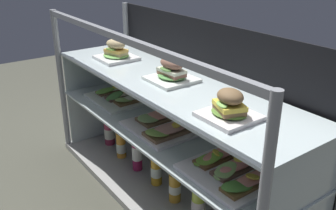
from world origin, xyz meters
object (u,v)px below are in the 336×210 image
Objects in this scene: juice_bottle_back_center at (156,170)px; juice_bottle_front_middle at (175,186)px; open_sandwich_tray_mid_left at (233,169)px; juice_bottle_front_second at (137,153)px; juice_bottle_front_fourth at (199,201)px; plated_roll_sandwich_mid_left at (116,53)px; open_sandwich_tray_near_right_corner at (123,96)px; juice_bottle_tucked_behind at (109,132)px; juice_bottle_back_left at (121,145)px; plated_roll_sandwich_left_of_center at (172,73)px; plated_roll_sandwich_far_right at (229,108)px; open_sandwich_tray_left_of_center at (164,125)px.

juice_bottle_back_center and juice_bottle_front_middle have the same top height.
juice_bottle_front_second is at bearing -179.71° from open_sandwich_tray_mid_left.
juice_bottle_front_fourth is (0.17, 0.01, 0.02)m from juice_bottle_front_middle.
open_sandwich_tray_mid_left is at bearing -1.24° from juice_bottle_front_fourth.
plated_roll_sandwich_mid_left is at bearing 179.10° from juice_bottle_front_middle.
juice_bottle_tucked_behind is (-0.15, -0.03, -0.29)m from open_sandwich_tray_near_right_corner.
juice_bottle_front_middle is (0.55, -0.01, -0.55)m from plated_roll_sandwich_mid_left.
juice_bottle_back_left is at bearing -178.87° from juice_bottle_front_fourth.
juice_bottle_back_left is at bearing -5.82° from juice_bottle_tucked_behind.
plated_roll_sandwich_left_of_center is at bearing 2.92° from juice_bottle_tucked_behind.
plated_roll_sandwich_far_right reaches higher than open_sandwich_tray_mid_left.
open_sandwich_tray_near_right_corner reaches higher than juice_bottle_front_middle.
plated_roll_sandwich_far_right is at bearing -1.55° from juice_bottle_back_left.
open_sandwich_tray_left_of_center is at bearing 2.46° from juice_bottle_back_left.
juice_bottle_front_fourth is at bearing -2.65° from open_sandwich_tray_near_right_corner.
plated_roll_sandwich_far_right reaches higher than plated_roll_sandwich_left_of_center.
plated_roll_sandwich_far_right is 0.55× the size of open_sandwich_tray_near_right_corner.
juice_bottle_tucked_behind reaches higher than juice_bottle_back_center.
plated_roll_sandwich_mid_left is at bearing 179.85° from juice_bottle_front_fourth.
open_sandwich_tray_left_of_center is at bearing 173.93° from juice_bottle_front_middle.
juice_bottle_back_left is (-0.42, -0.02, -0.29)m from open_sandwich_tray_left_of_center.
juice_bottle_back_center is at bearing -0.28° from plated_roll_sandwich_mid_left.
plated_roll_sandwich_mid_left is at bearing 177.52° from plated_roll_sandwich_far_right.
open_sandwich_tray_left_of_center is 0.39m from juice_bottle_front_fourth.
plated_roll_sandwich_left_of_center is 1.07× the size of plated_roll_sandwich_far_right.
open_sandwich_tray_left_of_center is (0.45, 0.00, -0.26)m from plated_roll_sandwich_mid_left.
plated_roll_sandwich_left_of_center is 0.60m from juice_bottle_front_fourth.
open_sandwich_tray_near_right_corner is 1.67× the size of juice_bottle_front_middle.
plated_roll_sandwich_mid_left is 0.78m from juice_bottle_front_middle.
juice_bottle_back_center is (-0.07, -0.00, -0.29)m from open_sandwich_tray_left_of_center.
juice_bottle_back_left is at bearing -178.09° from juice_bottle_front_second.
plated_roll_sandwich_mid_left is 0.98× the size of juice_bottle_front_middle.
juice_bottle_front_middle is at bearing -2.28° from juice_bottle_back_center.
plated_roll_sandwich_left_of_center reaches higher than open_sandwich_tray_near_right_corner.
open_sandwich_tray_near_right_corner is at bearing 176.27° from open_sandwich_tray_left_of_center.
plated_roll_sandwich_far_right is 0.74× the size of juice_bottle_front_second.
plated_roll_sandwich_far_right is at bearing -5.18° from open_sandwich_tray_left_of_center.
juice_bottle_front_fourth is at bearing -0.15° from plated_roll_sandwich_mid_left.
juice_bottle_front_second is 1.26× the size of juice_bottle_front_middle.
plated_roll_sandwich_mid_left reaches higher than juice_bottle_back_center.
open_sandwich_tray_near_right_corner is 0.30m from juice_bottle_back_left.
open_sandwich_tray_near_right_corner is 0.99× the size of open_sandwich_tray_left_of_center.
open_sandwich_tray_left_of_center is 1.60× the size of juice_bottle_tucked_behind.
juice_bottle_tucked_behind is at bearing 174.18° from juice_bottle_back_left.
juice_bottle_front_middle is (0.10, -0.01, -0.29)m from open_sandwich_tray_left_of_center.
juice_bottle_front_second is 0.18m from juice_bottle_back_center.
juice_bottle_front_fourth is (0.27, -0.00, -0.27)m from open_sandwich_tray_left_of_center.
open_sandwich_tray_mid_left is 1.68× the size of juice_bottle_back_center.
juice_bottle_front_middle is at bearing -0.96° from juice_bottle_tucked_behind.
plated_roll_sandwich_far_right is at bearing -110.84° from open_sandwich_tray_mid_left.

